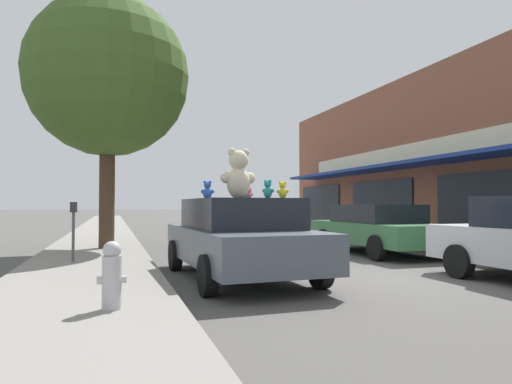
% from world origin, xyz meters
% --- Properties ---
extents(ground_plane, '(260.00, 260.00, 0.00)m').
position_xyz_m(ground_plane, '(0.00, 0.00, 0.00)').
color(ground_plane, '#514F4C').
extents(sidewalk_near, '(2.61, 90.00, 0.15)m').
position_xyz_m(sidewalk_near, '(-5.09, 0.00, 0.08)').
color(sidewalk_near, gray).
rests_on(sidewalk_near, ground_plane).
extents(plush_art_car, '(2.22, 4.63, 1.48)m').
position_xyz_m(plush_art_car, '(-2.39, 0.50, 0.78)').
color(plush_art_car, '#4C5660').
rests_on(plush_art_car, ground_plane).
extents(teddy_bear_giant, '(0.73, 0.46, 0.98)m').
position_xyz_m(teddy_bear_giant, '(-2.32, 0.82, 1.95)').
color(teddy_bear_giant, beige).
rests_on(teddy_bear_giant, plush_art_car).
extents(teddy_bear_green, '(0.23, 0.15, 0.30)m').
position_xyz_m(teddy_bear_green, '(-2.03, 1.26, 1.63)').
color(teddy_bear_green, green).
rests_on(teddy_bear_green, plush_art_car).
extents(teddy_bear_yellow, '(0.23, 0.19, 0.31)m').
position_xyz_m(teddy_bear_yellow, '(-1.74, -0.06, 1.63)').
color(teddy_bear_yellow, yellow).
rests_on(teddy_bear_yellow, plush_art_car).
extents(teddy_bear_pink, '(0.17, 0.13, 0.22)m').
position_xyz_m(teddy_bear_pink, '(-2.06, 0.95, 1.59)').
color(teddy_bear_pink, pink).
rests_on(teddy_bear_pink, plush_art_car).
extents(teddy_bear_blue, '(0.29, 0.21, 0.39)m').
position_xyz_m(teddy_bear_blue, '(-2.76, 1.61, 1.67)').
color(teddy_bear_blue, blue).
rests_on(teddy_bear_blue, plush_art_car).
extents(teddy_bear_teal, '(0.22, 0.24, 0.34)m').
position_xyz_m(teddy_bear_teal, '(-2.00, -0.01, 1.64)').
color(teddy_bear_teal, teal).
rests_on(teddy_bear_teal, plush_art_car).
extents(parked_car_far_center, '(2.03, 4.64, 1.37)m').
position_xyz_m(parked_car_far_center, '(2.41, 3.47, 0.73)').
color(parked_car_far_center, '#336B3D').
rests_on(parked_car_far_center, ground_plane).
extents(street_tree, '(4.56, 4.56, 7.15)m').
position_xyz_m(street_tree, '(-4.79, 5.85, 5.01)').
color(street_tree, '#473323').
rests_on(street_tree, sidewalk_near).
extents(fire_hydrant, '(0.33, 0.22, 0.79)m').
position_xyz_m(fire_hydrant, '(-4.64, -2.10, 0.55)').
color(fire_hydrant, '#B2B2B7').
rests_on(fire_hydrant, sidewalk_near).
extents(parking_meter, '(0.14, 0.10, 1.27)m').
position_xyz_m(parking_meter, '(-5.43, 2.75, 0.96)').
color(parking_meter, '#4C4C51').
rests_on(parking_meter, sidewalk_near).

